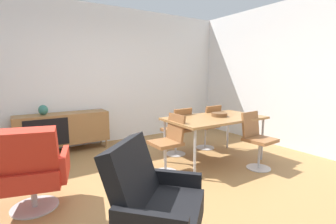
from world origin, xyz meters
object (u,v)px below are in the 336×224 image
at_px(lounge_chair_red, 30,169).
at_px(armchair_black_shell, 154,204).
at_px(dining_chair_back_right, 208,125).
at_px(sideboard, 63,128).
at_px(vase_cobalt, 43,110).
at_px(dining_table, 215,120).
at_px(dining_chair_back_left, 178,129).
at_px(dining_chair_near_window, 169,141).
at_px(wooden_bowl_on_table, 219,115).
at_px(dining_chair_front_right, 257,138).

height_order(lounge_chair_red, armchair_black_shell, same).
bearing_deg(armchair_black_shell, lounge_chair_red, 120.14).
relative_size(dining_chair_back_right, lounge_chair_red, 0.90).
relative_size(sideboard, vase_cobalt, 9.05).
relative_size(dining_table, dining_chair_back_left, 1.87).
relative_size(dining_chair_back_left, dining_chair_near_window, 1.00).
bearing_deg(dining_chair_back_right, dining_chair_near_window, -155.81).
relative_size(dining_table, dining_chair_near_window, 1.87).
distance_m(dining_chair_near_window, dining_chair_back_right, 1.36).
bearing_deg(dining_chair_near_window, dining_chair_back_left, 45.76).
distance_m(wooden_bowl_on_table, dining_chair_front_right, 0.69).
xyz_separation_m(dining_table, armchair_black_shell, (-1.91, -1.39, -0.23)).
xyz_separation_m(dining_table, dining_chair_back_right, (0.35, 0.56, -0.23)).
height_order(dining_chair_back_right, armchair_black_shell, armchair_black_shell).
distance_m(wooden_bowl_on_table, dining_chair_near_window, 1.04).
bearing_deg(dining_chair_front_right, vase_cobalt, 137.74).
height_order(dining_chair_back_left, dining_chair_front_right, same).
bearing_deg(wooden_bowl_on_table, dining_chair_near_window, -179.42).
bearing_deg(vase_cobalt, sideboard, -0.35).
height_order(dining_table, lounge_chair_red, lounge_chair_red).
distance_m(dining_table, wooden_bowl_on_table, 0.13).
bearing_deg(wooden_bowl_on_table, dining_chair_front_right, -67.36).
bearing_deg(sideboard, vase_cobalt, 179.65).
bearing_deg(vase_cobalt, dining_chair_back_left, -33.46).
xyz_separation_m(dining_chair_back_left, dining_chair_back_right, (0.70, -0.00, 0.00)).
xyz_separation_m(dining_table, dining_chair_front_right, (0.35, -0.56, -0.23)).
xyz_separation_m(dining_chair_near_window, dining_chair_back_right, (1.24, 0.56, 0.00)).
height_order(sideboard, dining_chair_back_right, dining_chair_back_right).
bearing_deg(lounge_chair_red, dining_chair_front_right, -8.69).
bearing_deg(dining_chair_back_left, lounge_chair_red, -164.10).
distance_m(sideboard, lounge_chair_red, 2.07).
xyz_separation_m(dining_chair_near_window, dining_chair_front_right, (1.23, -0.56, 0.00)).
xyz_separation_m(lounge_chair_red, armchair_black_shell, (0.75, -1.29, 0.00)).
xyz_separation_m(sideboard, dining_chair_back_left, (1.67, -1.30, 0.03)).
bearing_deg(dining_chair_back_left, vase_cobalt, 146.54).
bearing_deg(dining_chair_back_right, dining_chair_front_right, -90.40).
relative_size(vase_cobalt, dining_chair_back_right, 0.21).
relative_size(dining_table, wooden_bowl_on_table, 6.15).
bearing_deg(wooden_bowl_on_table, armchair_black_shell, -145.34).
relative_size(wooden_bowl_on_table, dining_chair_back_left, 0.30).
relative_size(sideboard, lounge_chair_red, 1.69).
height_order(dining_chair_front_right, dining_chair_back_right, same).
xyz_separation_m(vase_cobalt, dining_table, (2.32, -1.87, -0.11)).
height_order(dining_chair_front_right, armchair_black_shell, armchair_black_shell).
bearing_deg(lounge_chair_red, dining_chair_back_left, 15.90).
distance_m(sideboard, wooden_bowl_on_table, 2.84).
distance_m(dining_table, dining_chair_near_window, 0.92).
xyz_separation_m(dining_chair_back_left, lounge_chair_red, (-2.31, -0.66, -0.00)).
bearing_deg(lounge_chair_red, vase_cobalt, 80.25).
xyz_separation_m(vase_cobalt, dining_chair_near_window, (1.43, -1.86, -0.34)).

